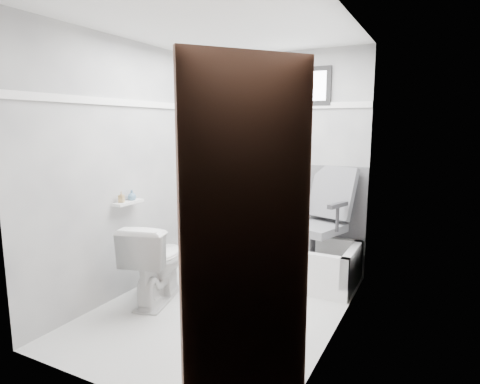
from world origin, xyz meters
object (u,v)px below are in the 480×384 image
Objects in this scene: door at (268,259)px; soap_bottle_a at (121,197)px; toilet at (156,262)px; office_chair at (313,220)px; soap_bottle_b at (132,195)px; bathtub at (284,259)px.

soap_bottle_a is (-1.92, 1.07, -0.03)m from door.
toilet is at bearing 12.41° from soap_bottle_a.
soap_bottle_a is (-1.47, -1.17, 0.31)m from office_chair.
toilet is 7.27× the size of soap_bottle_b.
office_chair reaches higher than bathtub.
soap_bottle_b is at bearing -127.46° from office_chair.
office_chair is 10.67× the size of soap_bottle_a.
office_chair reaches higher than toilet.
soap_bottle_a is at bearing -2.22° from toilet.
office_chair is 10.38× the size of soap_bottle_b.
office_chair reaches higher than soap_bottle_b.
soap_bottle_a is (-1.17, -1.14, 0.76)m from bathtub.
soap_bottle_b is (-0.32, 0.07, 0.59)m from toilet.
office_chair is at bearing 38.67° from soap_bottle_a.
bathtub is 1.37m from toilet.
door reaches higher than soap_bottle_a.
toilet is 0.67m from soap_bottle_b.
bathtub is 14.41× the size of soap_bottle_b.
door reaches higher than soap_bottle_b.
toilet is (-1.15, -1.10, -0.29)m from office_chair.
office_chair is (0.30, 0.04, 0.45)m from bathtub.
soap_bottle_a is at bearing -123.97° from office_chair.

